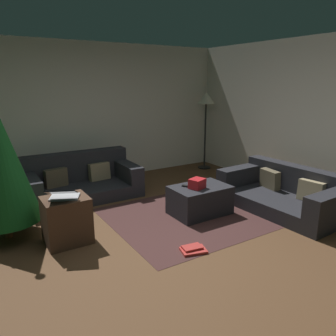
{
  "coord_description": "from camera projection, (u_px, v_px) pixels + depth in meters",
  "views": [
    {
      "loc": [
        -1.8,
        -3.05,
        1.9
      ],
      "look_at": [
        0.5,
        0.64,
        0.75
      ],
      "focal_mm": 35.36,
      "sensor_mm": 36.0,
      "label": 1
    }
  ],
  "objects": [
    {
      "name": "area_rug",
      "position": [
        200.0,
        213.0,
        4.89
      ],
      "size": [
        2.6,
        2.0,
        0.01
      ],
      "primitive_type": "cube",
      "color": "#422624",
      "rests_on": "ground_plane"
    },
    {
      "name": "corner_partition",
      "position": [
        332.0,
        120.0,
        5.19
      ],
      "size": [
        0.12,
        6.4,
        2.6
      ],
      "primitive_type": "cube",
      "color": "silver",
      "rests_on": "ground_plane"
    },
    {
      "name": "gift_box",
      "position": [
        197.0,
        184.0,
        4.69
      ],
      "size": [
        0.25,
        0.23,
        0.14
      ],
      "primitive_type": "cube",
      "rotation": [
        0.0,
        0.0,
        0.32
      ],
      "color": "red",
      "rests_on": "ottoman"
    },
    {
      "name": "laptop",
      "position": [
        63.0,
        195.0,
        3.82
      ],
      "size": [
        0.46,
        0.49,
        0.18
      ],
      "color": "silver",
      "rests_on": "side_table"
    },
    {
      "name": "ground_plane",
      "position": [
        161.0,
        247.0,
        3.91
      ],
      "size": [
        6.4,
        6.4,
        0.0
      ],
      "primitive_type": "plane",
      "color": "brown"
    },
    {
      "name": "corner_lamp",
      "position": [
        206.0,
        104.0,
        7.07
      ],
      "size": [
        0.36,
        0.36,
        1.67
      ],
      "color": "black",
      "rests_on": "ground_plane"
    },
    {
      "name": "couch_left",
      "position": [
        80.0,
        181.0,
        5.57
      ],
      "size": [
        1.86,
        0.99,
        0.71
      ],
      "rotation": [
        0.0,
        0.0,
        3.13
      ],
      "color": "#26262B",
      "rests_on": "ground_plane"
    },
    {
      "name": "couch_right",
      "position": [
        285.0,
        193.0,
        5.04
      ],
      "size": [
        1.06,
        1.87,
        0.62
      ],
      "rotation": [
        0.0,
        0.0,
        1.61
      ],
      "color": "#26262B",
      "rests_on": "ground_plane"
    },
    {
      "name": "tv_remote",
      "position": [
        187.0,
        186.0,
        4.76
      ],
      "size": [
        0.13,
        0.16,
        0.02
      ],
      "primitive_type": "cube",
      "rotation": [
        0.0,
        0.0,
        0.55
      ],
      "color": "black",
      "rests_on": "ottoman"
    },
    {
      "name": "rear_partition",
      "position": [
        74.0,
        114.0,
        6.15
      ],
      "size": [
        6.4,
        0.12,
        2.6
      ],
      "primitive_type": "cube",
      "color": "silver",
      "rests_on": "ground_plane"
    },
    {
      "name": "side_table",
      "position": [
        67.0,
        220.0,
        3.96
      ],
      "size": [
        0.52,
        0.44,
        0.57
      ],
      "primitive_type": "cube",
      "color": "#4C3323",
      "rests_on": "ground_plane"
    },
    {
      "name": "book_stack",
      "position": [
        193.0,
        250.0,
        3.8
      ],
      "size": [
        0.33,
        0.27,
        0.06
      ],
      "color": "#B7332D",
      "rests_on": "ground_plane"
    },
    {
      "name": "ottoman",
      "position": [
        200.0,
        200.0,
        4.84
      ],
      "size": [
        0.84,
        0.56,
        0.42
      ],
      "primitive_type": "cube",
      "color": "#26262B",
      "rests_on": "ground_plane"
    }
  ]
}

